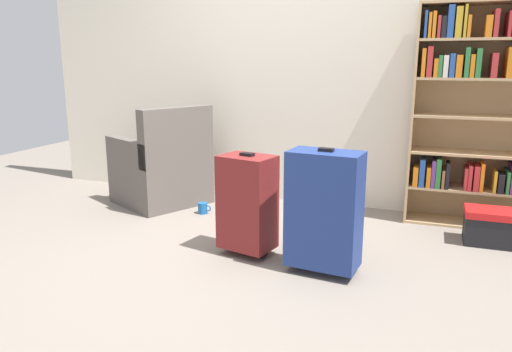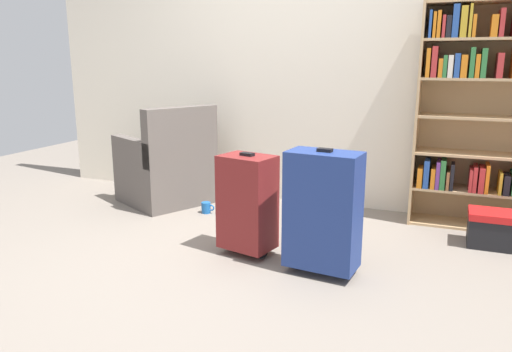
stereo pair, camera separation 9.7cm
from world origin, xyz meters
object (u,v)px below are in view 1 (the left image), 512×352
(bookshelf, at_px, (492,104))
(armchair, at_px, (163,169))
(storage_box, at_px, (497,226))
(suitcase_dark_red, at_px, (247,202))
(suitcase_navy_blue, at_px, (324,210))
(mug, at_px, (203,208))

(bookshelf, xyz_separation_m, armchair, (-2.70, -0.31, -0.65))
(armchair, distance_m, storage_box, 2.79)
(bookshelf, height_order, armchair, bookshelf)
(armchair, xyz_separation_m, suitcase_dark_red, (1.16, -0.88, 0.05))
(suitcase_navy_blue, xyz_separation_m, suitcase_dark_red, (-0.54, 0.12, -0.04))
(armchair, bearing_deg, storage_box, -2.40)
(mug, bearing_deg, bookshelf, 12.39)
(bookshelf, xyz_separation_m, suitcase_dark_red, (-1.54, -1.20, -0.60))
(armchair, relative_size, suitcase_navy_blue, 1.20)
(bookshelf, distance_m, suitcase_navy_blue, 1.74)
(mug, height_order, suitcase_navy_blue, suitcase_navy_blue)
(storage_box, distance_m, suitcase_dark_red, 1.80)
(mug, height_order, storage_box, storage_box)
(storage_box, bearing_deg, armchair, 177.60)
(armchair, relative_size, storage_box, 2.13)
(suitcase_navy_blue, bearing_deg, storage_box, 39.64)
(storage_box, bearing_deg, mug, -178.58)
(armchair, bearing_deg, suitcase_navy_blue, -30.43)
(bookshelf, bearing_deg, armchair, -173.36)
(bookshelf, height_order, mug, bookshelf)
(suitcase_dark_red, bearing_deg, storage_box, 25.41)
(storage_box, relative_size, suitcase_navy_blue, 0.56)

